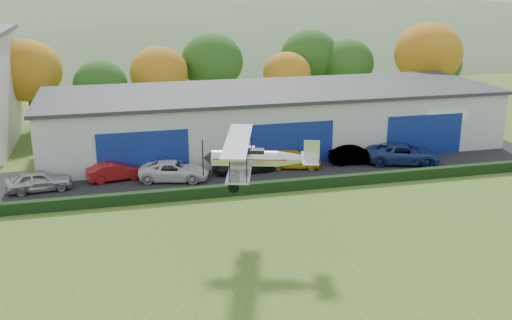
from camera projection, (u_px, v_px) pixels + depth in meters
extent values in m
plane|color=#3F5F1E|center=(330.00, 311.00, 27.65)|extent=(300.00, 300.00, 0.00)
cube|color=black|center=(271.00, 170.00, 47.81)|extent=(48.00, 9.00, 0.05)
cube|color=black|center=(289.00, 185.00, 43.25)|extent=(46.00, 0.60, 0.80)
cube|color=#B2B7BC|center=(272.00, 120.00, 54.04)|extent=(40.00, 12.00, 5.00)
cube|color=#2D3033|center=(272.00, 91.00, 53.27)|extent=(40.60, 12.60, 0.30)
cube|color=navy|center=(143.00, 154.00, 45.85)|extent=(7.00, 0.12, 3.60)
cube|color=navy|center=(292.00, 144.00, 48.64)|extent=(7.00, 0.12, 3.60)
cube|color=navy|center=(424.00, 135.00, 51.43)|extent=(7.00, 0.12, 3.60)
cylinder|color=#3D2614|center=(32.00, 114.00, 60.33)|extent=(0.36, 0.36, 3.15)
ellipsoid|color=#B57316|center=(27.00, 70.00, 59.02)|extent=(6.84, 6.84, 6.16)
cylinder|color=#3D2614|center=(103.00, 118.00, 60.20)|extent=(0.36, 0.36, 2.45)
ellipsoid|color=#1E4C14|center=(100.00, 84.00, 59.19)|extent=(5.32, 5.32, 4.79)
cylinder|color=#3D2614|center=(161.00, 109.00, 63.40)|extent=(0.36, 0.36, 2.80)
ellipsoid|color=#B57316|center=(159.00, 72.00, 62.24)|extent=(6.08, 6.08, 5.47)
cylinder|color=#3D2614|center=(213.00, 101.00, 66.60)|extent=(0.36, 0.36, 3.15)
ellipsoid|color=#1E4C14|center=(212.00, 62.00, 65.29)|extent=(6.84, 6.84, 6.16)
cylinder|color=#3D2614|center=(286.00, 105.00, 66.71)|extent=(0.36, 0.36, 2.45)
ellipsoid|color=#B57316|center=(287.00, 74.00, 65.69)|extent=(5.32, 5.32, 4.79)
cylinder|color=#3D2614|center=(346.00, 96.00, 70.37)|extent=(0.36, 0.36, 2.80)
ellipsoid|color=#1E4C14|center=(348.00, 63.00, 69.21)|extent=(6.08, 6.08, 5.47)
cylinder|color=#3D2614|center=(425.00, 97.00, 68.42)|extent=(0.36, 0.36, 3.50)
ellipsoid|color=#B57316|center=(428.00, 53.00, 66.97)|extent=(7.60, 7.60, 6.84)
cylinder|color=#3D2614|center=(437.00, 93.00, 73.21)|extent=(0.36, 0.36, 2.45)
ellipsoid|color=#1E4C14|center=(440.00, 65.00, 72.20)|extent=(5.32, 5.32, 4.79)
cylinder|color=#3D2614|center=(309.00, 93.00, 71.24)|extent=(0.36, 0.36, 3.15)
ellipsoid|color=#1E4C14|center=(310.00, 56.00, 69.94)|extent=(6.84, 6.84, 6.16)
ellipsoid|color=#4C6642|center=(216.00, 91.00, 166.64)|extent=(320.00, 196.00, 56.00)
ellipsoid|color=#4C6642|center=(442.00, 63.00, 181.30)|extent=(240.00, 126.00, 36.00)
imported|color=silver|center=(39.00, 180.00, 42.91)|extent=(4.73, 2.29, 1.56)
imported|color=maroon|center=(116.00, 171.00, 45.23)|extent=(4.50, 2.22, 1.42)
imported|color=silver|center=(174.00, 171.00, 45.20)|extent=(5.71, 3.64, 1.47)
imported|color=black|center=(244.00, 163.00, 47.13)|extent=(5.30, 2.65, 1.48)
imported|color=gold|center=(293.00, 159.00, 48.14)|extent=(4.78, 2.99, 1.52)
imported|color=gray|center=(356.00, 155.00, 49.24)|extent=(4.51, 2.12, 1.43)
imported|color=navy|center=(403.00, 154.00, 49.28)|extent=(6.54, 4.42, 1.66)
cylinder|color=silver|center=(245.00, 158.00, 33.70)|extent=(3.86, 1.92, 0.89)
cone|color=silver|center=(297.00, 159.00, 33.58)|extent=(2.34, 1.47, 0.89)
cone|color=black|center=(208.00, 158.00, 33.78)|extent=(0.73, 1.00, 0.89)
cube|color=maroon|center=(250.00, 158.00, 33.67)|extent=(4.25, 2.05, 0.06)
cube|color=black|center=(254.00, 151.00, 33.55)|extent=(1.31, 0.91, 0.25)
cube|color=silver|center=(241.00, 163.00, 33.79)|extent=(3.21, 7.19, 0.10)
cube|color=silver|center=(238.00, 141.00, 33.41)|extent=(3.42, 7.60, 0.10)
cylinder|color=black|center=(230.00, 166.00, 31.15)|extent=(0.07, 0.07, 1.29)
cylinder|color=black|center=(247.00, 166.00, 31.11)|extent=(0.07, 0.07, 1.29)
cylinder|color=black|center=(237.00, 140.00, 36.07)|extent=(0.07, 0.07, 1.29)
cylinder|color=black|center=(251.00, 140.00, 36.04)|extent=(0.07, 0.07, 1.29)
cylinder|color=black|center=(237.00, 148.00, 33.18)|extent=(0.12, 0.22, 0.74)
cylinder|color=black|center=(238.00, 145.00, 33.84)|extent=(0.12, 0.22, 0.74)
cylinder|color=black|center=(234.00, 175.00, 33.56)|extent=(0.26, 0.68, 1.21)
cylinder|color=black|center=(235.00, 170.00, 34.37)|extent=(0.26, 0.68, 1.21)
cylinder|color=black|center=(235.00, 182.00, 34.14)|extent=(0.60, 1.83, 0.07)
cylinder|color=black|center=(233.00, 187.00, 33.29)|extent=(0.65, 0.31, 0.63)
cylinder|color=black|center=(236.00, 177.00, 34.99)|extent=(0.65, 0.31, 0.63)
cylinder|color=black|center=(310.00, 163.00, 33.62)|extent=(0.37, 0.16, 0.42)
cube|color=silver|center=(310.00, 158.00, 33.53)|extent=(1.58, 2.72, 0.06)
cube|color=silver|center=(312.00, 150.00, 33.39)|extent=(0.87, 0.31, 1.09)
cube|color=black|center=(203.00, 158.00, 33.79)|extent=(0.09, 0.13, 2.18)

